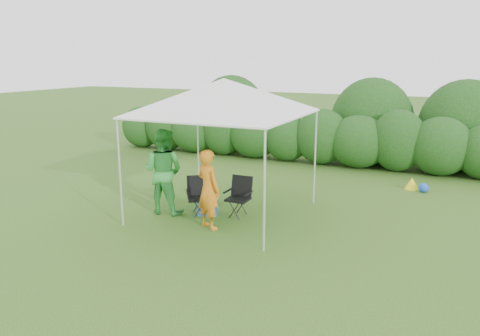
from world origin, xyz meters
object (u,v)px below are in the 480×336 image
at_px(cooler, 208,206).
at_px(man, 208,189).
at_px(canopy, 224,97).
at_px(chair_right, 240,194).
at_px(woman, 163,171).
at_px(chair_left, 198,193).

bearing_deg(cooler, man, -77.95).
bearing_deg(canopy, man, -83.21).
height_order(canopy, cooler, canopy).
height_order(canopy, chair_right, canopy).
relative_size(chair_right, cooler, 1.67).
bearing_deg(cooler, woman, 178.34).
distance_m(canopy, man, 1.92).
relative_size(chair_left, woman, 0.45).
distance_m(canopy, chair_left, 2.08).
bearing_deg(woman, cooler, -167.85).
bearing_deg(chair_left, chair_right, -14.33).
distance_m(canopy, woman, 2.03).
xyz_separation_m(canopy, chair_right, (0.33, 0.03, -2.00)).
distance_m(man, woman, 1.38).
bearing_deg(man, chair_right, -79.75).
bearing_deg(canopy, chair_left, -152.37).
bearing_deg(man, chair_left, -23.56).
xyz_separation_m(canopy, chair_left, (-0.49, -0.26, -2.01)).
bearing_deg(chair_left, canopy, -5.98).
height_order(canopy, chair_left, canopy).
xyz_separation_m(chair_right, chair_left, (-0.82, -0.29, -0.01)).
relative_size(canopy, chair_right, 3.76).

